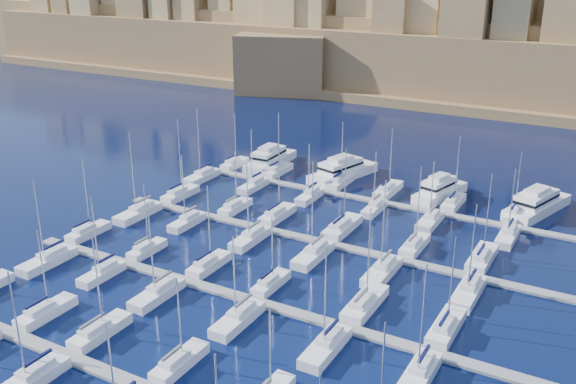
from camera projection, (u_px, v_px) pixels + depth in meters
The scene contains 49 objects.
ground at pixel (300, 269), 98.36m from camera, with size 600.00×600.00×0.00m, color black.
pontoon_mid_near at pixel (259, 303), 88.48m from camera, with size 84.00×2.00×0.40m, color slate.
pontoon_mid_far at pixel (329, 244), 106.46m from camera, with size 84.00×2.00×0.40m, color slate.
pontoon_far at pixel (378, 202), 124.44m from camera, with size 84.00×2.00×0.40m, color slate.
sailboat_1 at pixel (46, 312), 85.18m from camera, with size 2.62×8.73×12.62m.
sailboat_2 at pixel (100, 331), 80.82m from camera, with size 2.68×8.95×13.71m.
sailboat_3 at pixel (179, 362), 74.71m from camera, with size 2.52×8.39×11.83m.
sailboat_8 at pixel (31, 379), 71.68m from camera, with size 2.83×9.44×14.85m.
sailboat_12 at pixel (88, 232), 109.73m from camera, with size 2.54×8.45×14.04m.
sailboat_13 at pixel (147, 249), 103.21m from camera, with size 2.26×7.54×11.86m.
sailboat_14 at pixel (209, 264), 98.18m from camera, with size 2.58×8.59×13.69m.
sailboat_15 at pixel (271, 283), 92.66m from camera, with size 2.33×7.76×11.16m.
sailboat_16 at pixel (365, 304), 87.16m from camera, with size 3.07×10.24×14.84m.
sailboat_17 at pixel (446, 327), 81.65m from camera, with size 2.84×9.48×13.40m.
sailboat_18 at pixel (48, 260), 99.53m from camera, with size 2.98×9.94×14.48m.
sailboat_19 at pixel (102, 273), 95.51m from camera, with size 2.41×8.03×13.27m.
sailboat_20 at pixel (158, 293), 89.79m from camera, with size 2.83×9.42×14.97m.
sailboat_21 at pixel (238, 319), 83.60m from camera, with size 2.84×9.47×12.97m.
sailboat_22 at pixel (326, 346), 77.68m from camera, with size 2.87×9.57×14.52m.
sailboat_23 at pixel (419, 375), 72.46m from camera, with size 2.78×9.27×15.20m.
sailboat_24 at pixel (180, 194), 126.95m from camera, with size 2.75×9.15×16.10m.
sailboat_25 at pixel (235, 207), 120.49m from camera, with size 2.47×8.23×11.75m.
sailboat_26 at pixel (277, 214), 116.92m from camera, with size 2.86×9.53×16.42m.
sailboat_27 at pixel (342, 227), 111.53m from camera, with size 3.19×10.64×15.05m.
sailboat_28 at pixel (415, 245), 104.61m from camera, with size 2.61×8.71×14.43m.
sailboat_29 at pixel (482, 258), 100.24m from camera, with size 3.03×10.10×14.84m.
sailboat_30 at pixel (139, 212), 117.80m from camera, with size 3.10×10.34×16.39m.
sailboat_31 at pixel (187, 222), 113.86m from camera, with size 2.49×8.29×13.45m.
sailboat_32 at pixel (250, 238), 107.23m from camera, with size 2.78×9.26×14.24m.
sailboat_33 at pixel (313, 254), 101.43m from camera, with size 2.98×9.93×16.70m.
sailboat_34 at pixel (382, 271), 96.05m from camera, with size 3.02×10.06×15.72m.
sailboat_35 at pixel (468, 292), 90.19m from camera, with size 2.98×9.94×14.54m.
sailboat_36 at pixel (235, 164), 145.27m from camera, with size 2.49×8.29×12.67m.
sailboat_37 at pixel (278, 171), 140.62m from camera, with size 2.78×9.27×13.91m.
sailboat_38 at pixel (340, 182), 133.69m from camera, with size 2.77×9.24×13.64m.
sailboat_39 at pixel (388, 190), 129.10m from camera, with size 2.95×9.82×13.66m.
sailboat_40 at pixel (453, 203), 122.57m from camera, with size 2.67×8.90×14.15m.
sailboat_41 at pixel (513, 214), 117.15m from camera, with size 2.45×8.17×12.86m.
sailboat_42 at pixel (202, 176), 136.90m from camera, with size 2.96×9.88×16.04m.
sailboat_43 at pixel (254, 186), 131.61m from camera, with size 2.58×8.62×13.06m.
sailboat_44 at pixel (310, 196), 125.83m from camera, with size 2.48×8.26×11.86m.
sailboat_45 at pixel (374, 208), 119.86m from camera, with size 2.32×7.75×12.23m.
sailboat_46 at pixel (430, 221), 114.23m from camera, with size 2.77×9.23×12.28m.
sailboat_47 at pixel (508, 236), 108.12m from camera, with size 2.72×9.08×13.09m.
motor_yacht_a at pixel (270, 159), 145.43m from camera, with size 5.38×16.60×5.25m.
motor_yacht_b at pixel (342, 170), 137.72m from camera, with size 9.89×18.36×5.25m.
motor_yacht_c at pixel (439, 190), 126.35m from camera, with size 7.61×14.75×5.25m.
motor_yacht_d at pixel (537, 204), 119.32m from camera, with size 10.08×18.04×5.25m.
fortified_city at pixel (514, 49), 220.19m from camera, with size 460.00×108.95×59.52m.
Camera 1 is at (41.41, -77.72, 45.42)m, focal length 40.00 mm.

